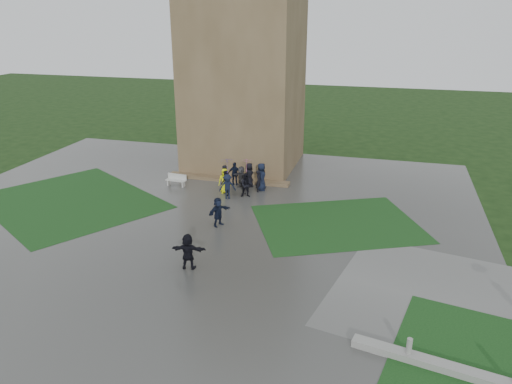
% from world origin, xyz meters
% --- Properties ---
extents(ground, '(120.00, 120.00, 0.00)m').
position_xyz_m(ground, '(0.00, 0.00, 0.00)').
color(ground, black).
extents(plaza, '(34.00, 34.00, 0.02)m').
position_xyz_m(plaza, '(0.00, 2.00, 0.01)').
color(plaza, '#383836').
rests_on(plaza, ground).
extents(lawn_inset_left, '(14.10, 13.46, 0.01)m').
position_xyz_m(lawn_inset_left, '(-8.50, 4.00, 0.03)').
color(lawn_inset_left, '#133614').
rests_on(lawn_inset_left, plaza).
extents(lawn_inset_right, '(11.12, 10.15, 0.01)m').
position_xyz_m(lawn_inset_right, '(8.50, 5.00, 0.03)').
color(lawn_inset_right, '#133614').
rests_on(lawn_inset_right, plaza).
extents(tower, '(8.00, 8.00, 18.00)m').
position_xyz_m(tower, '(0.00, 15.00, 9.00)').
color(tower, brown).
rests_on(tower, ground).
extents(tower_plinth, '(9.00, 0.80, 0.22)m').
position_xyz_m(tower_plinth, '(0.00, 10.60, 0.13)').
color(tower_plinth, brown).
rests_on(tower_plinth, plaza).
extents(bench, '(1.48, 0.58, 0.84)m').
position_xyz_m(bench, '(-3.13, 8.61, 0.45)').
color(bench, '#B8B9B3').
rests_on(bench, plaza).
extents(visitor_cluster, '(3.15, 3.66, 2.71)m').
position_xyz_m(visitor_cluster, '(1.51, 8.47, 1.12)').
color(visitor_cluster, black).
rests_on(visitor_cluster, plaza).
extents(pedestrian_mid, '(1.24, 1.64, 1.68)m').
position_xyz_m(pedestrian_mid, '(1.94, 2.95, 0.86)').
color(pedestrian_mid, black).
rests_on(pedestrian_mid, plaza).
extents(pedestrian_near, '(1.72, 0.84, 1.78)m').
position_xyz_m(pedestrian_near, '(2.22, -2.16, 0.91)').
color(pedestrian_near, black).
rests_on(pedestrian_near, plaza).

